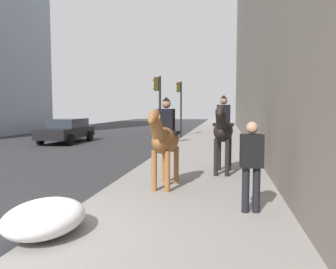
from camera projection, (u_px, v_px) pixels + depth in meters
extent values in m
cube|color=gray|center=(164.00, 254.00, 4.63)|extent=(120.00, 4.14, 0.12)
ellipsoid|color=brown|center=(166.00, 140.00, 8.25)|extent=(1.54, 0.69, 0.66)
cylinder|color=brown|center=(167.00, 171.00, 7.83)|extent=(0.13, 0.13, 0.97)
cylinder|color=brown|center=(154.00, 171.00, 7.91)|extent=(0.13, 0.13, 0.97)
cylinder|color=brown|center=(176.00, 165.00, 8.69)|extent=(0.13, 0.13, 0.97)
cylinder|color=brown|center=(164.00, 164.00, 8.78)|extent=(0.13, 0.13, 0.97)
cylinder|color=brown|center=(157.00, 128.00, 7.48)|extent=(0.65, 0.34, 0.68)
ellipsoid|color=brown|center=(154.00, 117.00, 7.26)|extent=(0.64, 0.27, 0.49)
cylinder|color=black|center=(173.00, 142.00, 8.94)|extent=(0.29, 0.12, 0.55)
cube|color=black|center=(166.00, 133.00, 8.28)|extent=(0.49, 0.64, 0.08)
cube|color=black|center=(166.00, 120.00, 8.26)|extent=(0.31, 0.40, 0.55)
sphere|color=#8C664C|center=(166.00, 104.00, 8.23)|extent=(0.22, 0.22, 0.22)
cone|color=black|center=(166.00, 99.00, 8.22)|extent=(0.22, 0.22, 0.10)
ellipsoid|color=black|center=(223.00, 131.00, 10.03)|extent=(1.54, 0.68, 0.66)
cylinder|color=black|center=(227.00, 158.00, 9.62)|extent=(0.13, 0.13, 1.08)
cylinder|color=black|center=(216.00, 157.00, 9.69)|extent=(0.13, 0.13, 1.08)
cylinder|color=black|center=(229.00, 153.00, 10.49)|extent=(0.13, 0.13, 1.08)
cylinder|color=black|center=(219.00, 153.00, 10.56)|extent=(0.13, 0.13, 1.08)
cylinder|color=black|center=(221.00, 120.00, 9.26)|extent=(0.65, 0.33, 0.68)
ellipsoid|color=black|center=(220.00, 111.00, 9.04)|extent=(0.64, 0.27, 0.49)
cylinder|color=black|center=(225.00, 132.00, 10.73)|extent=(0.29, 0.12, 0.55)
cube|color=black|center=(223.00, 125.00, 10.07)|extent=(0.49, 0.63, 0.08)
cube|color=black|center=(224.00, 114.00, 10.04)|extent=(0.31, 0.40, 0.55)
sphere|color=#8C664C|center=(224.00, 101.00, 10.01)|extent=(0.22, 0.22, 0.22)
cone|color=black|center=(224.00, 97.00, 10.00)|extent=(0.22, 0.22, 0.10)
cylinder|color=black|center=(246.00, 190.00, 6.28)|extent=(0.14, 0.14, 0.85)
cylinder|color=black|center=(256.00, 190.00, 6.28)|extent=(0.14, 0.14, 0.85)
cube|color=black|center=(252.00, 151.00, 6.22)|extent=(0.32, 0.43, 0.62)
sphere|color=tan|center=(252.00, 128.00, 6.19)|extent=(0.22, 0.22, 0.22)
cube|color=black|center=(66.00, 132.00, 20.20)|extent=(4.48, 1.87, 0.60)
cube|color=#262D38|center=(68.00, 123.00, 20.42)|extent=(2.48, 1.63, 0.52)
cylinder|color=black|center=(71.00, 140.00, 18.72)|extent=(0.64, 0.23, 0.64)
cylinder|color=black|center=(40.00, 139.00, 19.01)|extent=(0.64, 0.23, 0.64)
cylinder|color=black|center=(90.00, 136.00, 21.45)|extent=(0.64, 0.23, 0.64)
cylinder|color=black|center=(63.00, 135.00, 21.73)|extent=(0.64, 0.23, 0.64)
cylinder|color=black|center=(160.00, 112.00, 17.44)|extent=(0.12, 0.12, 3.72)
cube|color=#2D280C|center=(156.00, 84.00, 17.35)|extent=(0.20, 0.24, 0.70)
sphere|color=red|center=(154.00, 80.00, 17.36)|extent=(0.14, 0.14, 0.14)
sphere|color=orange|center=(154.00, 84.00, 17.38)|extent=(0.14, 0.14, 0.14)
sphere|color=green|center=(154.00, 88.00, 17.39)|extent=(0.14, 0.14, 0.14)
cylinder|color=black|center=(181.00, 110.00, 23.92)|extent=(0.12, 0.12, 3.96)
cube|color=#2D280C|center=(179.00, 87.00, 23.83)|extent=(0.20, 0.24, 0.70)
sphere|color=red|center=(177.00, 84.00, 23.83)|extent=(0.14, 0.14, 0.14)
sphere|color=orange|center=(177.00, 87.00, 23.85)|extent=(0.14, 0.14, 0.14)
sphere|color=green|center=(177.00, 90.00, 23.87)|extent=(0.14, 0.14, 0.14)
ellipsoid|color=white|center=(45.00, 218.00, 5.19)|extent=(1.51, 1.16, 0.52)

